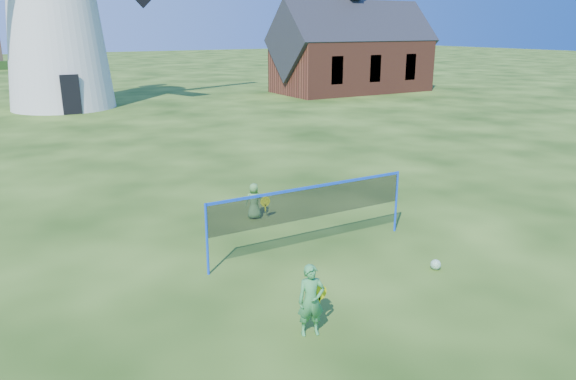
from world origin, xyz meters
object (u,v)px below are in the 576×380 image
at_px(chapel, 352,53).
at_px(player_boy, 254,201).
at_px(player_girl, 311,300).
at_px(play_ball, 436,265).
at_px(badminton_net, 311,203).

xyz_separation_m(chapel, player_boy, (-20.10, -22.98, -2.48)).
relative_size(chapel, player_girl, 10.01).
xyz_separation_m(chapel, play_ball, (-18.22, -27.78, -2.85)).
bearing_deg(player_boy, play_ball, 130.56).
relative_size(chapel, play_ball, 56.51).
distance_m(chapel, badminton_net, 32.52).
bearing_deg(chapel, player_girl, -127.39).
bearing_deg(player_girl, chapel, 70.65).
xyz_separation_m(badminton_net, play_ball, (1.76, -2.18, -1.03)).
xyz_separation_m(chapel, player_girl, (-21.84, -28.58, -2.34)).
bearing_deg(play_ball, player_boy, 111.44).
distance_m(player_girl, player_boy, 5.86).
height_order(chapel, badminton_net, chapel).
distance_m(chapel, play_ball, 33.34).
xyz_separation_m(chapel, badminton_net, (-19.97, -25.60, -1.82)).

